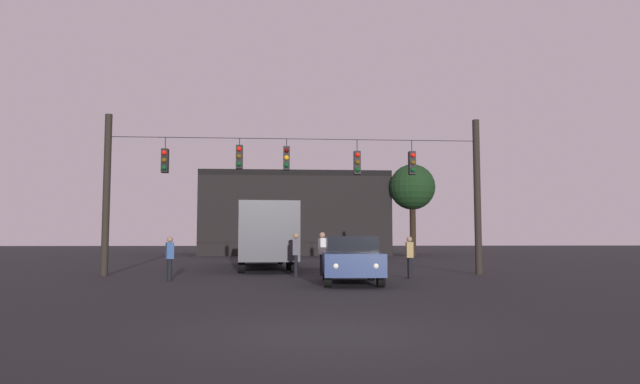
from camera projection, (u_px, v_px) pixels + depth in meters
ground_plane at (290, 264)px, 32.96m from camera, size 168.00×168.00×0.00m
overhead_signal_span at (295, 183)px, 22.98m from camera, size 15.13×0.44×6.35m
city_bus at (264, 230)px, 28.55m from camera, size 3.23×11.14×3.00m
car_near_right at (351, 259)px, 18.58m from camera, size 2.06×4.42×1.52m
car_far_left at (277, 247)px, 43.09m from camera, size 2.11×4.44×1.52m
pedestrian_crossing_left at (322, 251)px, 22.36m from camera, size 0.31×0.40×1.69m
pedestrian_crossing_center at (410, 255)px, 20.86m from camera, size 0.27×0.38×1.52m
pedestrian_crossing_right at (296, 252)px, 21.71m from camera, size 0.25×0.37×1.66m
pedestrian_near_bus at (170, 256)px, 19.60m from camera, size 0.34×0.42×1.52m
corner_building at (294, 216)px, 54.73m from camera, size 16.29×13.91×7.23m
tree_left_silhouette at (412, 188)px, 48.30m from camera, size 3.83×3.83×7.70m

